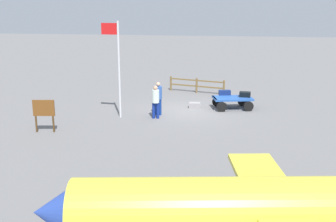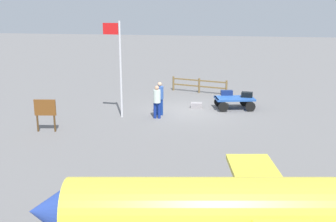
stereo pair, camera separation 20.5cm
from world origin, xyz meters
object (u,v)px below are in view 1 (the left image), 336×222
Objects in this scene: suitcase_maroon at (225,93)px; flagpole at (117,62)px; suitcase_grey at (245,94)px; worker_trailing at (156,100)px; signboard at (44,111)px; worker_lead at (158,96)px; suitcase_olive at (195,105)px; luggage_cart at (232,100)px; airplane_near at (263,210)px.

flagpole is at bearing 33.86° from suitcase_maroon.
suitcase_grey is 0.37× the size of worker_trailing.
signboard reaches higher than suitcase_grey.
suitcase_maroon is 3.98m from worker_lead.
suitcase_olive is 4.93m from flagpole.
suitcase_maroon is 4.40m from worker_trailing.
luggage_cart is 3.32× the size of suitcase_maroon.
worker_trailing is 1.14× the size of signboard.
suitcase_olive is (1.94, 0.14, -0.32)m from luggage_cart.
luggage_cart is 4.05m from worker_lead.
flagpole is at bearing 37.75° from suitcase_olive.
suitcase_olive is 0.45× the size of signboard.
suitcase_maroon is 0.07× the size of airplane_near.
flagpole reaches higher than airplane_near.
suitcase_maroon is 0.48× the size of signboard.
luggage_cart reaches higher than suitcase_olive.
luggage_cart is 6.35m from flagpole.
suitcase_maroon is 13.63m from airplane_near.
worker_lead is (3.51, 1.96, 0.52)m from luggage_cart.
suitcase_olive is 0.39× the size of worker_lead.
suitcase_olive is 3.02m from worker_trailing.
suitcase_olive is at bearing -122.18° from worker_trailing.
worker_lead is at bearing 29.17° from luggage_cart.
flagpole is at bearing -58.49° from airplane_near.
airplane_near is at bearing 113.41° from worker_trailing.
flagpole is at bearing 23.43° from worker_lead.
worker_trailing is 0.17× the size of airplane_near.
signboard is at bearing 36.14° from worker_trailing.
signboard is at bearing 41.70° from worker_lead.
luggage_cart is 1.36× the size of worker_lead.
suitcase_grey is 1.10m from suitcase_maroon.
airplane_near reaches higher than suitcase_olive.
flagpole is 3.26× the size of signboard.
suitcase_olive is at bearing 8.60° from suitcase_grey.
flagpole reaches higher than luggage_cart.
suitcase_grey is 0.88× the size of suitcase_maroon.
airplane_near is 11.36m from signboard.
worker_lead reaches higher than luggage_cart.
suitcase_olive is 0.14× the size of flagpole.
suitcase_maroon is at bearing -156.12° from suitcase_olive.
suitcase_maroon is 1.06× the size of suitcase_olive.
worker_trailing is 0.35× the size of flagpole.
worker_trailing is at bearing 91.60° from worker_lead.
signboard reaches higher than suitcase_olive.
worker_trailing is (3.49, 2.61, 0.46)m from luggage_cart.
worker_trailing reaches higher than signboard.
worker_lead is 5.49m from signboard.
worker_lead is at bearing 49.24° from suitcase_olive.
worker_trailing is at bearing 36.72° from luggage_cart.
signboard is at bearing 51.15° from flagpole.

